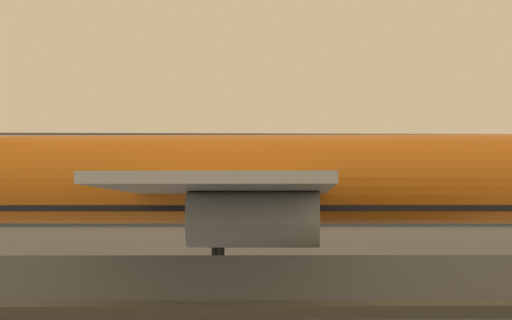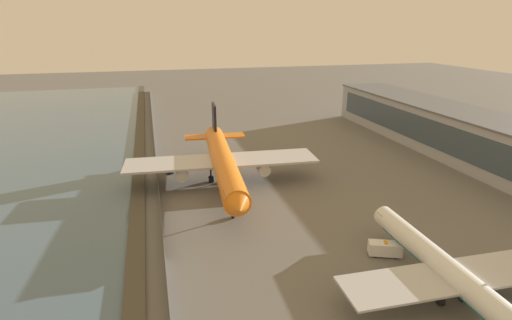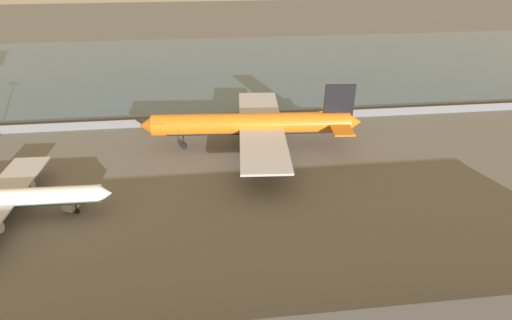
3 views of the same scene
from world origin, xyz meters
The scene contains 8 objects.
ground_plane centered at (0.00, 0.00, 0.00)m, with size 500.00×500.00×0.00m, color #66635E.
waterfront_lagoon centered at (0.00, -71.00, 0.00)m, with size 320.00×98.00×0.01m.
shoreline_seawall centered at (0.00, -20.50, 0.25)m, with size 320.00×3.00×0.50m.
perimeter_fence centered at (0.00, -16.00, 1.15)m, with size 280.00×0.10×2.30m.
cargo_jet_orange centered at (4.44, -1.27, 5.92)m, with size 52.26×44.83×15.52m.
passenger_jet_white_teal centered at (51.63, 20.96, 3.96)m, with size 36.53×31.33×10.37m.
baggage_tug centered at (-7.31, -13.01, 0.81)m, with size 3.37×1.98×1.80m.
ops_van centered at (40.70, 18.71, 1.28)m, with size 3.87×5.61×2.48m.
Camera 3 is at (13.84, 83.74, 44.60)m, focal length 28.00 mm.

